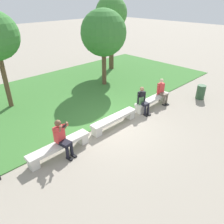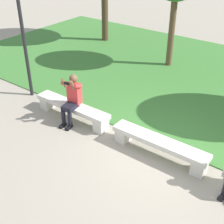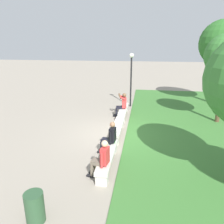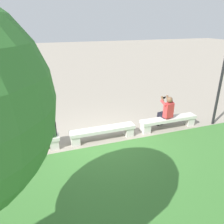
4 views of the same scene
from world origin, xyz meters
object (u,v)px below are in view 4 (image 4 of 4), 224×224
at_px(bench_main, 168,121).
at_px(bench_mid, 22,145).
at_px(bench_near, 103,132).
at_px(person_distant, 49,129).
at_px(lamp_post, 223,70).
at_px(backpack, 51,132).
at_px(person_photographer, 166,111).

distance_m(bench_main, bench_mid, 5.33).
bearing_deg(bench_mid, bench_near, 180.00).
bearing_deg(bench_mid, person_distant, -175.74).
relative_size(bench_mid, lamp_post, 0.69).
height_order(person_distant, backpack, person_distant).
relative_size(bench_main, bench_mid, 1.00).
xyz_separation_m(bench_main, backpack, (4.40, 0.02, 0.32)).
distance_m(bench_main, lamp_post, 2.77).
xyz_separation_m(bench_near, lamp_post, (-4.64, 0.25, 1.92)).
bearing_deg(backpack, bench_main, -179.71).
xyz_separation_m(bench_main, lamp_post, (-1.98, 0.25, 1.92)).
relative_size(bench_near, bench_mid, 1.00).
xyz_separation_m(bench_mid, backpack, (-0.93, 0.02, 0.32)).
bearing_deg(bench_main, person_photographer, -38.48).
distance_m(person_distant, backpack, 0.11).
distance_m(person_photographer, backpack, 4.31).
height_order(bench_main, bench_mid, same).
relative_size(bench_main, backpack, 5.44).
xyz_separation_m(backpack, lamp_post, (-6.38, 0.23, 1.61)).
distance_m(bench_near, lamp_post, 5.03).
distance_m(bench_mid, person_distant, 0.95).
height_order(bench_main, bench_near, same).
relative_size(bench_near, backpack, 5.44).
height_order(bench_near, lamp_post, lamp_post).
bearing_deg(person_distant, lamp_post, 177.16).
bearing_deg(bench_mid, lamp_post, 178.02).
xyz_separation_m(person_distant, backpack, (-0.05, 0.09, -0.05)).
xyz_separation_m(bench_mid, lamp_post, (-7.31, 0.25, 1.92)).
bearing_deg(bench_mid, person_photographer, -179.16).
bearing_deg(person_photographer, bench_mid, 0.84).
xyz_separation_m(bench_near, person_photographer, (-2.57, -0.08, 0.43)).
distance_m(bench_main, bench_near, 2.67).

